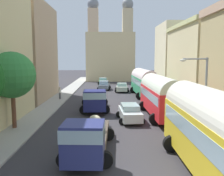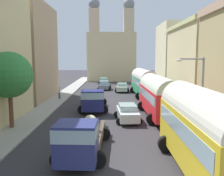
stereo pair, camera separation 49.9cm
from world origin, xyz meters
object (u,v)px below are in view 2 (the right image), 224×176
cargo_truck_1 (94,100)px  car_0 (105,85)px  cargo_truck_0 (82,137)px  car_2 (128,112)px  parked_bus_0 (205,128)px  parked_bus_1 (159,95)px  streetlamp_near (199,89)px  parked_bus_2 (144,81)px  car_3 (123,87)px  pedestrian_1 (60,92)px  car_1 (105,81)px

cargo_truck_1 → car_0: size_ratio=1.87×
cargo_truck_0 → cargo_truck_1: 12.12m
cargo_truck_0 → car_2: (3.09, 8.19, -0.48)m
parked_bus_0 → cargo_truck_0: size_ratio=1.23×
parked_bus_1 → car_2: 3.67m
parked_bus_1 → streetlamp_near: bearing=-74.3°
parked_bus_2 → cargo_truck_0: 23.30m
parked_bus_2 → car_0: 9.54m
car_0 → car_3: 4.05m
parked_bus_1 → cargo_truck_0: parked_bus_1 is taller
cargo_truck_1 → pedestrian_1: 8.66m
cargo_truck_1 → car_0: cargo_truck_1 is taller
parked_bus_0 → car_3: size_ratio=2.08×
cargo_truck_1 → pedestrian_1: (-5.10, 6.99, -0.23)m
car_2 → cargo_truck_0: bearing=-110.7°
pedestrian_1 → cargo_truck_0: bearing=-74.2°
parked_bus_0 → car_0: size_ratio=2.24×
car_2 → car_3: (0.29, 18.80, -0.03)m
parked_bus_2 → car_2: (-3.27, -14.21, -1.43)m
parked_bus_2 → cargo_truck_1: size_ratio=1.37×
cargo_truck_0 → parked_bus_2: bearing=74.2°
parked_bus_1 → cargo_truck_0: 11.49m
car_2 → pedestrian_1: (-8.49, 10.93, 0.26)m
cargo_truck_0 → car_2: cargo_truck_0 is taller
parked_bus_2 → cargo_truck_1: 12.28m
cargo_truck_1 → streetlamp_near: 11.78m
parked_bus_1 → cargo_truck_0: (-6.14, -9.66, -0.93)m
cargo_truck_1 → car_2: bearing=-49.3°
car_1 → streetlamp_near: 34.53m
parked_bus_2 → parked_bus_1: bearing=-91.0°
cargo_truck_0 → car_1: (-0.04, 37.36, -0.50)m
car_1 → pedestrian_1: pedestrian_1 is taller
car_1 → parked_bus_1: bearing=-77.4°
cargo_truck_1 → pedestrian_1: bearing=126.1°
cargo_truck_1 → car_1: size_ratio=1.97×
parked_bus_0 → parked_bus_2: parked_bus_0 is taller
parked_bus_0 → pedestrian_1: bearing=118.8°
cargo_truck_0 → car_0: 29.68m
cargo_truck_1 → car_2: size_ratio=1.71×
parked_bus_0 → car_1: size_ratio=2.37×
car_1 → car_3: size_ratio=0.88×
parked_bus_0 → parked_bus_1: 11.46m
parked_bus_2 → pedestrian_1: parked_bus_2 is taller
cargo_truck_1 → car_1: 25.24m
parked_bus_1 → parked_bus_2: (0.22, 12.73, 0.03)m
car_0 → streetlamp_near: (7.43, -25.84, 2.71)m
parked_bus_0 → car_3: 28.95m
car_0 → car_1: car_0 is taller
cargo_truck_0 → car_2: size_ratio=1.68×
car_1 → streetlamp_near: streetlamp_near is taller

